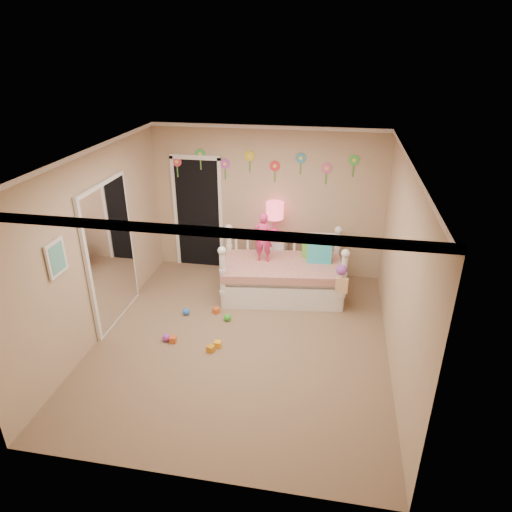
% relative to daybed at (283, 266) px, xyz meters
% --- Properties ---
extents(floor, '(4.00, 4.50, 0.01)m').
position_rel_daybed_xyz_m(floor, '(-0.39, -1.39, -0.53)').
color(floor, '#7F684C').
rests_on(floor, ground).
extents(ceiling, '(4.00, 4.50, 0.01)m').
position_rel_daybed_xyz_m(ceiling, '(-0.39, -1.39, 2.07)').
color(ceiling, white).
rests_on(ceiling, floor).
extents(back_wall, '(4.00, 0.01, 2.60)m').
position_rel_daybed_xyz_m(back_wall, '(-0.39, 0.86, 0.77)').
color(back_wall, tan).
rests_on(back_wall, floor).
extents(left_wall, '(0.01, 4.50, 2.60)m').
position_rel_daybed_xyz_m(left_wall, '(-2.39, -1.39, 0.77)').
color(left_wall, tan).
rests_on(left_wall, floor).
extents(right_wall, '(0.01, 4.50, 2.60)m').
position_rel_daybed_xyz_m(right_wall, '(1.61, -1.39, 0.77)').
color(right_wall, tan).
rests_on(right_wall, floor).
extents(crown_molding, '(4.00, 4.50, 0.06)m').
position_rel_daybed_xyz_m(crown_molding, '(-0.39, -1.39, 2.04)').
color(crown_molding, white).
rests_on(crown_molding, ceiling).
extents(daybed, '(2.05, 1.28, 1.05)m').
position_rel_daybed_xyz_m(daybed, '(0.00, 0.00, 0.00)').
color(daybed, white).
rests_on(daybed, floor).
extents(pillow_turquoise, '(0.39, 0.16, 0.39)m').
position_rel_daybed_xyz_m(pillow_turquoise, '(0.57, 0.13, 0.25)').
color(pillow_turquoise, '#26C1BE').
rests_on(pillow_turquoise, daybed).
extents(pillow_lime, '(0.35, 0.29, 0.32)m').
position_rel_daybed_xyz_m(pillow_lime, '(0.46, 0.22, 0.22)').
color(pillow_lime, '#63C23B').
rests_on(pillow_lime, daybed).
extents(child, '(0.30, 0.20, 0.82)m').
position_rel_daybed_xyz_m(child, '(-0.33, 0.04, 0.47)').
color(child, '#E8347A').
rests_on(child, daybed).
extents(nightstand, '(0.45, 0.36, 0.70)m').
position_rel_daybed_xyz_m(nightstand, '(-0.23, 0.68, -0.17)').
color(nightstand, white).
rests_on(nightstand, floor).
extents(table_lamp, '(0.30, 0.30, 0.66)m').
position_rel_daybed_xyz_m(table_lamp, '(-0.23, 0.68, 0.62)').
color(table_lamp, '#F52092').
rests_on(table_lamp, nightstand).
extents(closet_doorway, '(0.90, 0.04, 2.07)m').
position_rel_daybed_xyz_m(closet_doorway, '(-1.64, 0.84, 0.51)').
color(closet_doorway, black).
rests_on(closet_doorway, back_wall).
extents(flower_decals, '(3.40, 0.02, 0.50)m').
position_rel_daybed_xyz_m(flower_decals, '(-0.48, 0.85, 1.41)').
color(flower_decals, '#B2668C').
rests_on(flower_decals, back_wall).
extents(mirror_closet, '(0.07, 1.30, 2.10)m').
position_rel_daybed_xyz_m(mirror_closet, '(-2.35, -1.09, 0.52)').
color(mirror_closet, white).
rests_on(mirror_closet, left_wall).
extents(wall_picture, '(0.05, 0.34, 0.42)m').
position_rel_daybed_xyz_m(wall_picture, '(-2.36, -2.29, 1.02)').
color(wall_picture, white).
rests_on(wall_picture, left_wall).
extents(hanging_bag, '(0.20, 0.16, 0.36)m').
position_rel_daybed_xyz_m(hanging_bag, '(0.92, -0.52, 0.11)').
color(hanging_bag, beige).
rests_on(hanging_bag, daybed).
extents(toy_scatter, '(1.09, 1.46, 0.11)m').
position_rel_daybed_xyz_m(toy_scatter, '(-1.04, -1.27, -0.47)').
color(toy_scatter, '#996666').
rests_on(toy_scatter, floor).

